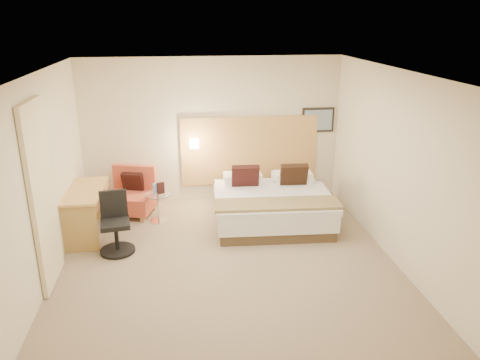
{
  "coord_description": "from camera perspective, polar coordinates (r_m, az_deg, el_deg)",
  "views": [
    {
      "loc": [
        -0.6,
        -6.03,
        3.37
      ],
      "look_at": [
        0.28,
        0.66,
        1.0
      ],
      "focal_mm": 35.0,
      "sensor_mm": 36.0,
      "label": 1
    }
  ],
  "objects": [
    {
      "name": "lamp_shade",
      "position": [
        8.68,
        -5.62,
        4.45
      ],
      "size": [
        0.15,
        0.15,
        0.15
      ],
      "primitive_type": "cube",
      "color": "#F9E8C2",
      "rests_on": "wall_back"
    },
    {
      "name": "desk_chair",
      "position": [
        7.26,
        -14.92,
        -5.67
      ],
      "size": [
        0.59,
        0.59,
        0.92
      ],
      "color": "black",
      "rests_on": "floor"
    },
    {
      "name": "wall_left",
      "position": [
        6.61,
        -22.99,
        -0.03
      ],
      "size": [
        0.02,
        5.0,
        2.7
      ],
      "primitive_type": "cube",
      "color": "beige",
      "rests_on": "floor"
    },
    {
      "name": "bottle_a",
      "position": [
        8.07,
        -10.43,
        -1.07
      ],
      "size": [
        0.07,
        0.07,
        0.18
      ],
      "primitive_type": "cylinder",
      "rotation": [
        0.0,
        0.0,
        0.32
      ],
      "color": "#8BA0D7",
      "rests_on": "side_table"
    },
    {
      "name": "wall_front",
      "position": [
        4.1,
        1.92,
        -10.18
      ],
      "size": [
        4.8,
        0.02,
        2.7
      ],
      "primitive_type": "cube",
      "color": "beige",
      "rests_on": "floor"
    },
    {
      "name": "bottle_b",
      "position": [
        8.12,
        -10.15,
        -0.94
      ],
      "size": [
        0.07,
        0.07,
        0.18
      ],
      "primitive_type": "cylinder",
      "rotation": [
        0.0,
        0.0,
        0.32
      ],
      "color": "#7CA5C0",
      "rests_on": "side_table"
    },
    {
      "name": "lamp_arm",
      "position": [
        8.74,
        -5.64,
        4.55
      ],
      "size": [
        0.02,
        0.12,
        0.02
      ],
      "primitive_type": "cylinder",
      "rotation": [
        1.57,
        0.0,
        0.0
      ],
      "color": "silver",
      "rests_on": "wall_back"
    },
    {
      "name": "menu_folder",
      "position": [
        8.07,
        -9.63,
        -0.96
      ],
      "size": [
        0.13,
        0.08,
        0.2
      ],
      "primitive_type": "cube",
      "rotation": [
        0.0,
        0.0,
        0.32
      ],
      "color": "black",
      "rests_on": "side_table"
    },
    {
      "name": "lounge_chair",
      "position": [
        8.59,
        -13.09,
        -1.87
      ],
      "size": [
        0.95,
        0.88,
        0.84
      ],
      "color": "tan",
      "rests_on": "floor"
    },
    {
      "name": "wall_back",
      "position": [
        8.79,
        -3.41,
        6.05
      ],
      "size": [
        4.8,
        0.02,
        2.7
      ],
      "primitive_type": "cube",
      "color": "beige",
      "rests_on": "floor"
    },
    {
      "name": "headboard_panel",
      "position": [
        8.93,
        1.15,
        3.64
      ],
      "size": [
        2.6,
        0.04,
        1.3
      ],
      "primitive_type": "cube",
      "color": "tan",
      "rests_on": "wall_back"
    },
    {
      "name": "bed",
      "position": [
        8.08,
        3.82,
        -2.93
      ],
      "size": [
        2.03,
        1.99,
        0.95
      ],
      "color": "#493824",
      "rests_on": "floor"
    },
    {
      "name": "side_table",
      "position": [
        8.16,
        -9.93,
        -3.17
      ],
      "size": [
        0.58,
        0.58,
        0.51
      ],
      "color": "white",
      "rests_on": "floor"
    },
    {
      "name": "ceiling",
      "position": [
        6.09,
        -1.86,
        13.13
      ],
      "size": [
        4.8,
        5.0,
        0.02
      ],
      "primitive_type": "cube",
      "color": "silver",
      "rests_on": "floor"
    },
    {
      "name": "curtain",
      "position": [
        6.41,
        -22.96,
        -1.84
      ],
      "size": [
        0.06,
        0.9,
        2.42
      ],
      "primitive_type": "cube",
      "color": "beige",
      "rests_on": "wall_left"
    },
    {
      "name": "desk",
      "position": [
        7.82,
        -18.16,
        -2.26
      ],
      "size": [
        0.58,
        1.26,
        0.78
      ],
      "color": "tan",
      "rests_on": "floor"
    },
    {
      "name": "floor",
      "position": [
        6.94,
        -1.61,
        -9.81
      ],
      "size": [
        4.8,
        5.0,
        0.02
      ],
      "primitive_type": "cube",
      "color": "#7E6C55",
      "rests_on": "ground"
    },
    {
      "name": "art_canvas",
      "position": [
        9.08,
        9.52,
        7.21
      ],
      "size": [
        0.54,
        0.01,
        0.39
      ],
      "primitive_type": "cube",
      "color": "gray",
      "rests_on": "wall_back"
    },
    {
      "name": "art_frame",
      "position": [
        9.1,
        9.48,
        7.24
      ],
      "size": [
        0.62,
        0.03,
        0.47
      ],
      "primitive_type": "cube",
      "color": "black",
      "rests_on": "wall_back"
    },
    {
      "name": "wall_right",
      "position": [
        7.03,
        18.21,
        1.68
      ],
      "size": [
        0.02,
        5.0,
        2.7
      ],
      "primitive_type": "cube",
      "color": "beige",
      "rests_on": "floor"
    }
  ]
}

